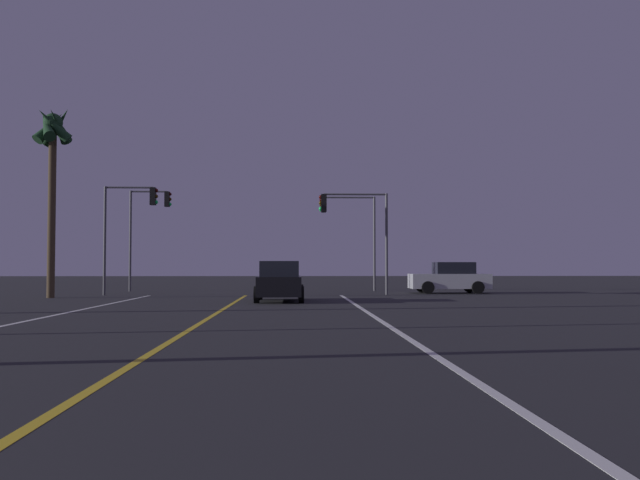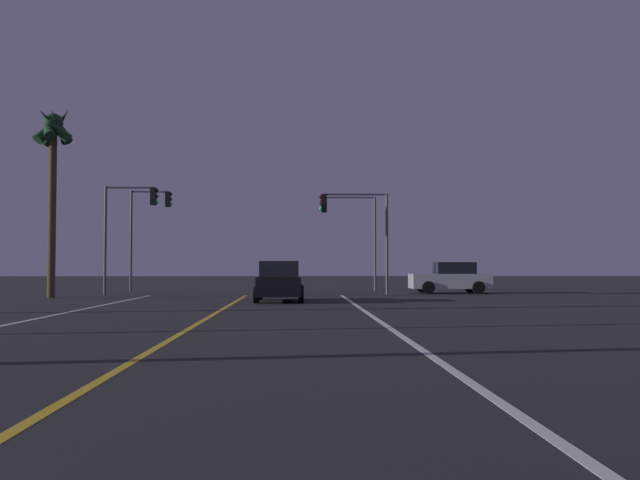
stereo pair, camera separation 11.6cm
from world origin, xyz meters
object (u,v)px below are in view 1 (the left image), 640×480
traffic_light_far_left (149,218)px  car_crossing_side (450,278)px  car_ahead_far (280,282)px  traffic_light_far_right (348,221)px  traffic_light_near_right (353,219)px  traffic_light_near_left (130,215)px  palm_tree_left_far (53,144)px

traffic_light_far_left → car_crossing_side: bearing=-11.3°
car_crossing_side → traffic_light_far_left: bearing=-11.3°
car_crossing_side → car_ahead_far: bearing=42.6°
traffic_light_far_right → car_crossing_side: bearing=147.3°
car_crossing_side → traffic_light_near_right: size_ratio=0.82×
traffic_light_near_left → traffic_light_far_left: (-0.18, 5.50, 0.24)m
car_crossing_side → traffic_light_near_right: (-5.50, -2.07, 3.11)m
traffic_light_near_right → traffic_light_far_left: bearing=-25.3°
car_ahead_far → traffic_light_far_left: size_ratio=0.72×
traffic_light_near_right → traffic_light_far_right: traffic_light_far_right is taller
traffic_light_near_left → car_ahead_far: bearing=-39.1°
car_ahead_far → palm_tree_left_far: bearing=71.5°
traffic_light_far_right → traffic_light_far_left: bearing=0.0°
traffic_light_near_right → traffic_light_near_left: 11.47m
traffic_light_near_right → traffic_light_near_left: (-11.47, 0.00, 0.17)m
traffic_light_near_left → palm_tree_left_far: size_ratio=0.61×
car_ahead_far → traffic_light_near_right: traffic_light_near_right is taller
car_ahead_far → traffic_light_near_right: size_ratio=0.82×
car_ahead_far → traffic_light_near_left: traffic_light_near_left is taller
car_ahead_far → traffic_light_near_left: (-7.80, 6.35, 3.28)m
traffic_light_far_right → traffic_light_far_left: size_ratio=0.95×
traffic_light_near_right → traffic_light_far_right: size_ratio=0.93×
car_crossing_side → traffic_light_far_left: traffic_light_far_left is taller
traffic_light_near_left → traffic_light_far_right: (11.63, 5.50, 0.08)m
traffic_light_near_left → car_crossing_side: bearing=6.9°
car_crossing_side → traffic_light_near_left: traffic_light_near_left is taller
car_ahead_far → traffic_light_far_left: (-7.98, 11.85, 3.52)m
traffic_light_far_left → palm_tree_left_far: size_ratio=0.65×
car_crossing_side → palm_tree_left_far: (-19.97, -4.80, 6.44)m
traffic_light_far_right → palm_tree_left_far: 17.07m
car_crossing_side → palm_tree_left_far: palm_tree_left_far is taller
car_crossing_side → traffic_light_far_right: (-5.34, 3.43, 3.36)m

